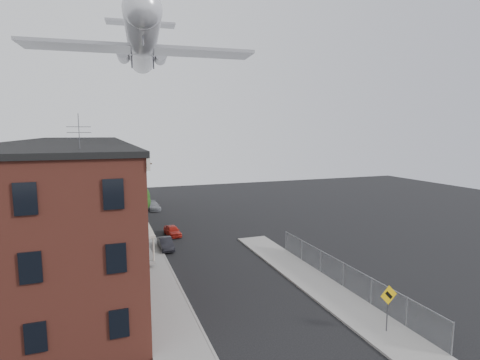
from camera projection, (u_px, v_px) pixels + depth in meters
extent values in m
plane|color=black|center=(289.00, 343.00, 19.95)|extent=(120.00, 120.00, 0.00)
cube|color=gray|center=(140.00, 235.00, 40.40)|extent=(3.00, 62.00, 0.12)
cube|color=gray|center=(317.00, 285.00, 27.41)|extent=(3.00, 26.00, 0.12)
cube|color=gray|center=(153.00, 234.00, 40.89)|extent=(0.15, 62.00, 0.14)
cube|color=gray|center=(300.00, 287.00, 26.91)|extent=(0.15, 26.00, 0.14)
cube|color=#3D1C13|center=(49.00, 239.00, 21.71)|extent=(10.00, 12.00, 10.00)
cube|color=black|center=(43.00, 150.00, 21.05)|extent=(10.30, 12.30, 0.30)
cube|color=beige|center=(137.00, 156.00, 22.85)|extent=(0.16, 12.20, 0.60)
cylinder|color=#515156|center=(79.00, 132.00, 19.75)|extent=(0.04, 0.04, 2.00)
cube|color=slate|center=(64.00, 208.00, 30.56)|extent=(10.00, 7.00, 10.00)
cube|color=black|center=(61.00, 145.00, 29.89)|extent=(10.25, 7.00, 0.30)
cube|color=gray|center=(141.00, 253.00, 33.15)|extent=(1.80, 6.40, 0.25)
cube|color=beige|center=(140.00, 228.00, 32.86)|extent=(1.90, 6.50, 0.15)
cube|color=gray|center=(71.00, 195.00, 37.07)|extent=(10.00, 7.00, 10.00)
cube|color=black|center=(68.00, 142.00, 36.41)|extent=(10.25, 7.00, 0.30)
cube|color=gray|center=(134.00, 233.00, 39.66)|extent=(1.80, 6.40, 0.25)
cube|color=beige|center=(133.00, 212.00, 39.38)|extent=(1.90, 6.50, 0.15)
cube|color=slate|center=(76.00, 185.00, 43.58)|extent=(10.00, 7.00, 10.00)
cube|color=black|center=(73.00, 141.00, 42.92)|extent=(10.25, 7.00, 0.30)
cube|color=gray|center=(130.00, 218.00, 46.18)|extent=(1.80, 6.40, 0.25)
cube|color=beige|center=(129.00, 201.00, 45.89)|extent=(1.90, 6.50, 0.15)
cube|color=gray|center=(79.00, 178.00, 50.10)|extent=(10.00, 7.00, 10.00)
cube|color=black|center=(77.00, 140.00, 49.44)|extent=(10.25, 7.00, 0.30)
cube|color=gray|center=(126.00, 208.00, 52.69)|extent=(1.80, 6.40, 0.25)
cube|color=beige|center=(125.00, 192.00, 52.41)|extent=(1.90, 6.50, 0.15)
cube|color=slate|center=(81.00, 173.00, 56.61)|extent=(10.00, 7.00, 10.00)
cube|color=black|center=(80.00, 139.00, 55.95)|extent=(10.25, 7.00, 0.30)
cube|color=gray|center=(123.00, 199.00, 59.21)|extent=(1.80, 6.40, 0.25)
cube|color=beige|center=(123.00, 186.00, 58.92)|extent=(1.90, 6.50, 0.15)
cylinder|color=gray|center=(453.00, 340.00, 18.50)|extent=(0.06, 0.06, 1.90)
cylinder|color=gray|center=(407.00, 313.00, 21.30)|extent=(0.06, 0.06, 1.90)
cylinder|color=gray|center=(371.00, 292.00, 24.09)|extent=(0.06, 0.06, 1.90)
cylinder|color=gray|center=(343.00, 275.00, 26.88)|extent=(0.06, 0.06, 1.90)
cylinder|color=gray|center=(321.00, 262.00, 29.67)|extent=(0.06, 0.06, 1.90)
cylinder|color=gray|center=(302.00, 250.00, 32.46)|extent=(0.06, 0.06, 1.90)
cylinder|color=gray|center=(286.00, 241.00, 35.26)|extent=(0.06, 0.06, 1.90)
cube|color=gray|center=(344.00, 263.00, 26.77)|extent=(0.04, 18.00, 0.04)
cube|color=gray|center=(343.00, 275.00, 26.88)|extent=(0.02, 18.00, 1.80)
cylinder|color=#515156|center=(387.00, 311.00, 20.77)|extent=(0.07, 0.07, 2.60)
cube|color=yellow|center=(389.00, 295.00, 20.61)|extent=(1.10, 0.03, 1.10)
cube|color=black|center=(389.00, 295.00, 20.59)|extent=(0.52, 0.02, 0.52)
cylinder|color=black|center=(143.00, 205.00, 34.21)|extent=(0.26, 0.26, 9.00)
cube|color=black|center=(142.00, 164.00, 33.72)|extent=(1.80, 0.12, 0.12)
cylinder|color=black|center=(134.00, 162.00, 33.45)|extent=(0.08, 0.08, 0.25)
cylinder|color=black|center=(150.00, 162.00, 33.93)|extent=(0.08, 0.08, 0.25)
cylinder|color=black|center=(137.00, 217.00, 44.01)|extent=(0.24, 0.24, 2.40)
sphere|color=#193E10|center=(136.00, 197.00, 43.70)|extent=(3.20, 3.20, 3.20)
sphere|color=#193E10|center=(141.00, 202.00, 43.66)|extent=(2.24, 2.24, 2.24)
imported|color=#B32117|center=(173.00, 231.00, 40.43)|extent=(1.69, 3.44, 1.13)
imported|color=black|center=(166.00, 244.00, 35.74)|extent=(1.25, 3.43, 1.12)
imported|color=gray|center=(153.00, 206.00, 53.85)|extent=(1.82, 4.03, 1.14)
cylinder|color=silver|center=(142.00, 43.00, 40.44)|extent=(5.38, 23.57, 3.12)
sphere|color=silver|center=(142.00, 9.00, 29.23)|extent=(3.12, 3.12, 3.12)
cone|color=silver|center=(142.00, 62.00, 51.66)|extent=(3.39, 3.21, 3.12)
cube|color=#939399|center=(143.00, 49.00, 39.17)|extent=(23.67, 6.35, 0.34)
cylinder|color=#939399|center=(123.00, 55.00, 47.78)|extent=(1.93, 4.03, 1.56)
cylinder|color=#939399|center=(161.00, 57.00, 48.95)|extent=(1.93, 4.03, 1.56)
cube|color=silver|center=(141.00, 41.00, 50.84)|extent=(0.60, 3.71, 5.45)
cube|color=#939399|center=(141.00, 23.00, 51.45)|extent=(9.46, 3.42, 0.24)
cylinder|color=#515156|center=(143.00, 38.00, 31.32)|extent=(0.16, 0.16, 1.17)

